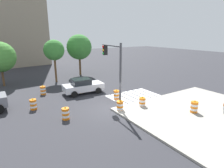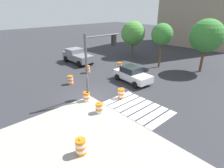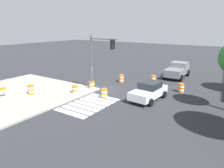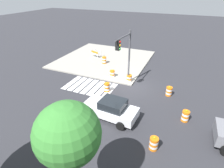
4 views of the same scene
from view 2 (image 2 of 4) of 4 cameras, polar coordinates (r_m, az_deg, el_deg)
ground_plane at (r=16.43m, az=-6.84°, el=-4.18°), size 120.00×120.00×0.00m
crosswalk_stripes at (r=14.91m, az=8.02°, el=-7.24°), size 5.10×3.20×0.02m
sports_car at (r=19.55m, az=6.25°, el=3.01°), size 4.42×2.37×1.63m
pickup_truck at (r=26.76m, az=-10.90°, el=8.60°), size 5.18×2.40×1.92m
traffic_barrel_near_corner at (r=16.01m, az=2.84°, el=-2.98°), size 0.56×0.56×1.02m
traffic_barrel_crosswalk_end at (r=22.39m, az=-7.61°, el=4.60°), size 0.56×0.56×1.02m
traffic_barrel_median_near at (r=19.39m, az=-12.82°, el=1.23°), size 0.56×0.56×1.02m
traffic_barrel_median_far at (r=23.44m, az=2.32°, el=5.63°), size 0.56×0.56×1.02m
traffic_barrel_far_curb at (r=13.78m, az=-3.99°, el=-7.67°), size 0.56×0.56×1.02m
traffic_barrel_lane_center at (r=15.50m, az=-7.94°, el=-4.13°), size 0.56×0.56×1.02m
traffic_barrel_on_sidewalk at (r=10.42m, az=-9.74°, el=-18.66°), size 0.56×0.56×1.02m
traffic_light_pole at (r=14.84m, az=-4.34°, el=9.09°), size 0.48×3.29×5.50m
street_tree_streetside_near at (r=24.39m, az=15.29°, el=14.67°), size 2.66×2.66×5.60m
street_tree_streetside_mid at (r=24.38m, az=27.40°, el=13.18°), size 3.79×3.79×6.24m
street_tree_streetside_far at (r=29.32m, az=6.56°, el=15.39°), size 3.66×3.66×5.45m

